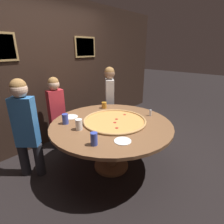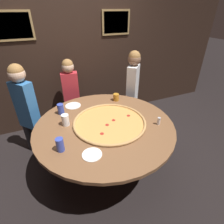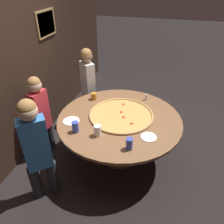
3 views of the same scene
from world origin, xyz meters
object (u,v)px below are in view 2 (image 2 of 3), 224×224
dining_table (105,131)px  diner_centre_back (133,87)px  drink_cup_by_shaker (65,120)px  drink_cup_front_edge (116,97)px  white_plate_far_back (73,106)px  drink_cup_near_right (60,145)px  drink_cup_near_left (61,109)px  diner_side_right (26,107)px  white_plate_right_side (92,155)px  giant_pizza (110,122)px  condiment_shaker (159,121)px  diner_far_left (71,92)px

dining_table → diner_centre_back: (0.84, 0.78, 0.17)m
drink_cup_by_shaker → drink_cup_front_edge: drink_cup_by_shaker is taller
white_plate_far_back → drink_cup_near_right: bearing=-110.3°
drink_cup_near_left → diner_side_right: (-0.43, 0.29, -0.02)m
white_plate_right_side → giant_pizza: bearing=49.5°
drink_cup_by_shaker → drink_cup_near_left: bearing=91.3°
diner_side_right → drink_cup_near_right: bearing=155.8°
white_plate_right_side → drink_cup_near_right: bearing=144.9°
drink_cup_by_shaker → drink_cup_front_edge: size_ratio=1.33×
drink_cup_near_left → diner_side_right: bearing=145.6°
drink_cup_by_shaker → diner_centre_back: 1.42m
drink_cup_near_left → diner_centre_back: bearing=14.3°
white_plate_right_side → diner_centre_back: (1.15, 1.23, 0.05)m
diner_centre_back → drink_cup_front_edge: bearing=-15.7°
drink_cup_near_left → white_plate_far_back: size_ratio=0.65×
dining_table → diner_centre_back: size_ratio=1.22×
drink_cup_front_edge → white_plate_far_back: drink_cup_front_edge is taller
dining_table → drink_cup_front_edge: (0.40, 0.52, 0.17)m
giant_pizza → drink_cup_front_edge: (0.33, 0.52, 0.04)m
white_plate_far_back → drink_cup_front_edge: bearing=-8.1°
dining_table → drink_cup_near_left: 0.67m
giant_pizza → drink_cup_front_edge: 0.62m
giant_pizza → drink_cup_front_edge: drink_cup_front_edge is taller
dining_table → drink_cup_near_right: 0.66m
drink_cup_near_right → condiment_shaker: 1.17m
white_plate_far_back → drink_cup_by_shaker: bearing=-112.9°
drink_cup_front_edge → white_plate_far_back: bearing=171.9°
giant_pizza → white_plate_right_side: size_ratio=4.59×
drink_cup_near_right → diner_far_left: diner_far_left is taller
giant_pizza → drink_cup_by_shaker: 0.54m
giant_pizza → white_plate_far_back: size_ratio=4.07×
white_plate_right_side → white_plate_far_back: 1.05m
white_plate_right_side → diner_centre_back: size_ratio=0.14×
drink_cup_near_right → condiment_shaker: (1.17, -0.02, -0.02)m
drink_cup_front_edge → drink_cup_near_right: size_ratio=0.73×
drink_cup_near_right → white_plate_far_back: (0.32, 0.87, -0.07)m
drink_cup_front_edge → diner_side_right: 1.29m
condiment_shaker → diner_far_left: size_ratio=0.08×
drink_cup_front_edge → condiment_shaker: (0.20, -0.80, -0.00)m
drink_cup_near_left → diner_side_right: 0.52m
drink_cup_near_left → diner_far_left: 0.74m
dining_table → drink_cup_by_shaker: 0.51m
dining_table → condiment_shaker: condiment_shaker is taller
drink_cup_near_left → condiment_shaker: size_ratio=1.48×
drink_cup_near_left → diner_far_left: bearing=67.8°
diner_side_right → diner_far_left: size_ratio=1.08×
white_plate_right_side → condiment_shaker: (0.91, 0.16, 0.05)m
diner_side_right → white_plate_right_side: bearing=164.6°
giant_pizza → drink_cup_near_left: (-0.51, 0.47, 0.06)m
drink_cup_front_edge → diner_side_right: diner_side_right is taller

